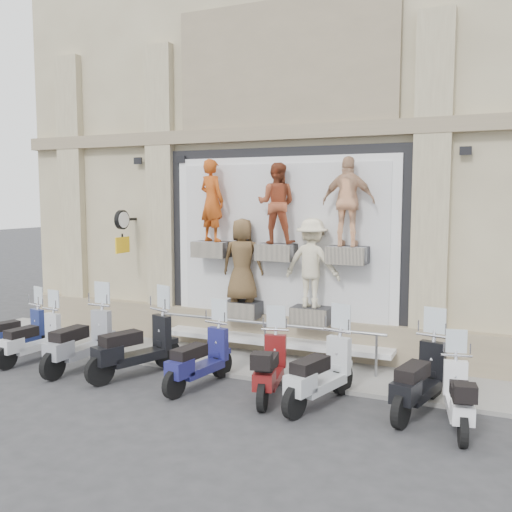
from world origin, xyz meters
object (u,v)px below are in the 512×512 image
object	(u,v)px
scooter_b	(32,328)
scooter_i	(459,384)
scooter_d	(135,333)
scooter_f	(270,355)
guard_rail	(265,344)
scooter_g	(320,358)
scooter_h	(420,364)
scooter_e	(199,346)
clock_sign_bracket	(122,226)
scooter_a	(14,323)
scooter_c	(80,328)

from	to	relation	value
scooter_b	scooter_i	world-z (taller)	scooter_b
scooter_d	scooter_f	bearing A→B (deg)	20.50
guard_rail	scooter_g	bearing A→B (deg)	-44.56
guard_rail	scooter_h	xyz separation A→B (m)	(3.29, -1.37, 0.35)
scooter_d	scooter_e	xyz separation A→B (m)	(1.46, -0.05, -0.09)
guard_rail	clock_sign_bracket	size ratio (longest dim) A/B	4.96
scooter_b	scooter_e	world-z (taller)	scooter_e
scooter_b	scooter_f	distance (m)	5.44
scooter_i	scooter_d	bearing A→B (deg)	168.35
scooter_a	scooter_i	world-z (taller)	scooter_a
scooter_e	scooter_f	bearing A→B (deg)	10.89
scooter_h	scooter_b	bearing A→B (deg)	-165.22
scooter_f	scooter_h	size ratio (longest dim) A/B	0.92
scooter_g	scooter_e	bearing A→B (deg)	-164.86
clock_sign_bracket	scooter_e	size ratio (longest dim) A/B	0.53
clock_sign_bracket	scooter_d	world-z (taller)	clock_sign_bracket
scooter_c	scooter_i	world-z (taller)	scooter_c
scooter_e	scooter_i	xyz separation A→B (m)	(4.51, -0.06, -0.07)
guard_rail	scooter_a	xyz separation A→B (m)	(-5.38, -1.51, 0.27)
guard_rail	scooter_i	world-z (taller)	scooter_i
scooter_a	scooter_c	bearing A→B (deg)	8.67
clock_sign_bracket	scooter_e	world-z (taller)	clock_sign_bracket
scooter_i	guard_rail	bearing A→B (deg)	145.02
guard_rail	scooter_i	distance (m)	4.32
scooter_b	scooter_d	distance (m)	2.60
clock_sign_bracket	scooter_c	world-z (taller)	clock_sign_bracket
scooter_f	scooter_c	bearing A→B (deg)	168.46
scooter_a	scooter_i	distance (m)	9.31
scooter_a	scooter_h	world-z (taller)	scooter_h
guard_rail	scooter_f	distance (m)	1.88
scooter_c	scooter_h	distance (m)	6.62
scooter_b	scooter_c	world-z (taller)	scooter_c
scooter_e	scooter_h	bearing A→B (deg)	13.92
scooter_c	scooter_d	xyz separation A→B (m)	(1.29, 0.07, 0.01)
scooter_d	scooter_h	world-z (taller)	scooter_d
scooter_c	scooter_i	bearing A→B (deg)	1.17
scooter_d	scooter_a	bearing A→B (deg)	-162.37
scooter_e	guard_rail	bearing A→B (deg)	80.18
scooter_c	scooter_g	size ratio (longest dim) A/B	1.04
scooter_f	scooter_h	distance (m)	2.50
scooter_f	scooter_h	bearing A→B (deg)	-5.75
clock_sign_bracket	scooter_e	distance (m)	4.46
scooter_b	scooter_e	size ratio (longest dim) A/B	0.94
scooter_g	scooter_i	xyz separation A→B (m)	(2.20, -0.08, -0.12)
scooter_g	scooter_h	distance (m)	1.60
scooter_e	scooter_g	size ratio (longest dim) A/B	0.95
scooter_a	scooter_d	world-z (taller)	scooter_d
scooter_c	scooter_f	bearing A→B (deg)	2.43
clock_sign_bracket	scooter_i	distance (m)	8.41
scooter_h	scooter_e	bearing A→B (deg)	-162.73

